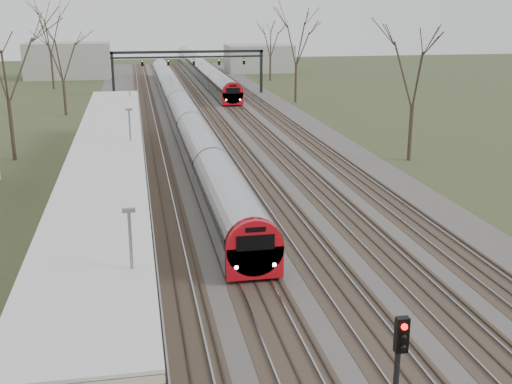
# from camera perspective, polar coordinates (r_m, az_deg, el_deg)

# --- Properties ---
(track_bed) EXTENTS (24.00, 160.00, 0.22)m
(track_bed) POSITION_cam_1_polar(r_m,az_deg,el_deg) (61.46, -3.47, 5.04)
(track_bed) COLOR #474442
(track_bed) RESTS_ON ground
(platform) EXTENTS (3.50, 69.00, 1.00)m
(platform) POSITION_cam_1_polar(r_m,az_deg,el_deg) (43.87, -12.61, 0.70)
(platform) COLOR #9E9B93
(platform) RESTS_ON ground
(canopy) EXTENTS (4.10, 50.00, 3.11)m
(canopy) POSITION_cam_1_polar(r_m,az_deg,el_deg) (38.68, -13.08, 3.84)
(canopy) COLOR slate
(canopy) RESTS_ON platform
(signal_gantry) EXTENTS (21.00, 0.59, 6.08)m
(signal_gantry) POSITION_cam_1_polar(r_m,az_deg,el_deg) (90.41, -6.02, 11.66)
(signal_gantry) COLOR black
(signal_gantry) RESTS_ON ground
(tree_west_far) EXTENTS (5.50, 5.50, 11.33)m
(tree_west_far) POSITION_cam_1_polar(r_m,az_deg,el_deg) (53.83, -21.48, 10.94)
(tree_west_far) COLOR #2D231C
(tree_west_far) RESTS_ON ground
(tree_east_far) EXTENTS (5.00, 5.00, 10.30)m
(tree_east_far) POSITION_cam_1_polar(r_m,az_deg,el_deg) (51.68, 13.92, 10.58)
(tree_east_far) COLOR #2D231C
(tree_east_far) RESTS_ON ground
(train_near) EXTENTS (2.62, 90.21, 3.05)m
(train_near) POSITION_cam_1_polar(r_m,az_deg,el_deg) (71.50, -6.83, 7.69)
(train_near) COLOR #A8ABB2
(train_near) RESTS_ON ground
(train_far) EXTENTS (2.62, 75.21, 3.05)m
(train_far) POSITION_cam_1_polar(r_m,az_deg,el_deg) (115.69, -4.95, 10.96)
(train_far) COLOR #A8ABB2
(train_far) RESTS_ON ground
(passenger) EXTENTS (0.41, 0.60, 1.59)m
(passenger) POSITION_cam_1_polar(r_m,az_deg,el_deg) (21.55, -13.56, -12.35)
(passenger) COLOR navy
(passenger) RESTS_ON platform
(signal_post) EXTENTS (0.35, 0.45, 4.10)m
(signal_post) POSITION_cam_1_polar(r_m,az_deg,el_deg) (18.22, 12.55, -14.58)
(signal_post) COLOR black
(signal_post) RESTS_ON ground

